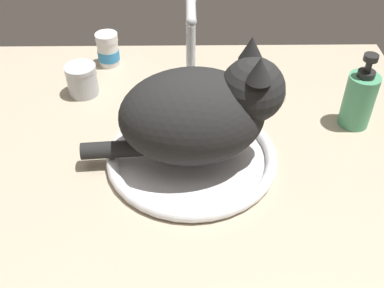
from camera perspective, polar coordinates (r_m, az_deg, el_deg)
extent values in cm
cube|color=#B7A88E|center=(95.09, -3.24, 0.13)|extent=(111.05, 76.84, 3.00)
torus|color=white|center=(88.17, 0.00, -1.42)|extent=(32.67, 32.67, 2.23)
cylinder|color=white|center=(88.72, 0.00, -1.81)|extent=(29.32, 29.32, 0.60)
cylinder|color=silver|center=(104.87, -0.14, 6.53)|extent=(4.00, 4.00, 2.68)
cylinder|color=silver|center=(98.95, -0.15, 11.96)|extent=(2.00, 2.00, 19.97)
sphere|color=silver|center=(94.56, -0.16, 17.27)|extent=(2.20, 2.20, 2.20)
cylinder|color=silver|center=(90.59, -0.13, 16.18)|extent=(2.00, 8.69, 2.00)
sphere|color=silver|center=(86.65, -0.10, 14.98)|extent=(2.10, 2.10, 2.10)
cylinder|color=silver|center=(105.45, -4.74, 6.23)|extent=(3.20, 3.20, 1.60)
cone|color=silver|center=(103.84, -4.83, 7.55)|extent=(2.88, 2.88, 4.20)
cylinder|color=silver|center=(105.58, 4.46, 6.30)|extent=(3.20, 3.20, 1.60)
cone|color=silver|center=(103.97, 4.54, 7.62)|extent=(2.88, 2.88, 4.20)
ellipsoid|color=black|center=(82.09, 0.00, 3.52)|extent=(27.72, 21.07, 16.82)
sphere|color=black|center=(80.71, 7.50, 6.68)|extent=(11.47, 11.47, 11.47)
cone|color=black|center=(80.37, 7.40, 11.70)|extent=(4.36, 4.36, 4.30)
cone|color=black|center=(74.59, 8.42, 9.12)|extent=(4.36, 4.36, 4.30)
ellipsoid|color=silver|center=(82.33, 10.38, 6.12)|extent=(3.82, 5.08, 3.67)
ellipsoid|color=silver|center=(83.77, 6.28, 3.39)|extent=(8.18, 11.01, 9.25)
cylinder|color=black|center=(86.62, -9.87, -0.68)|extent=(11.66, 4.11, 3.20)
cylinder|color=#4C9E70|center=(100.17, 19.96, 5.06)|extent=(6.27, 6.27, 11.58)
cylinder|color=black|center=(96.84, 20.81, 8.12)|extent=(3.45, 3.45, 1.20)
cylinder|color=black|center=(95.95, 21.06, 9.03)|extent=(1.25, 1.25, 2.43)
cylinder|color=black|center=(95.09, 21.32, 9.95)|extent=(2.82, 2.82, 1.20)
cylinder|color=white|center=(117.85, -10.33, 11.09)|extent=(5.19, 5.19, 6.47)
cylinder|color=#338CD1|center=(118.10, -10.30, 10.88)|extent=(5.35, 5.35, 2.59)
cylinder|color=white|center=(115.90, -10.57, 12.87)|extent=(5.45, 5.45, 1.81)
cylinder|color=#B2B5BA|center=(107.97, -13.43, 7.51)|extent=(6.88, 6.88, 6.11)
cylinder|color=silver|center=(106.13, -13.73, 9.11)|extent=(7.01, 7.01, 1.00)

